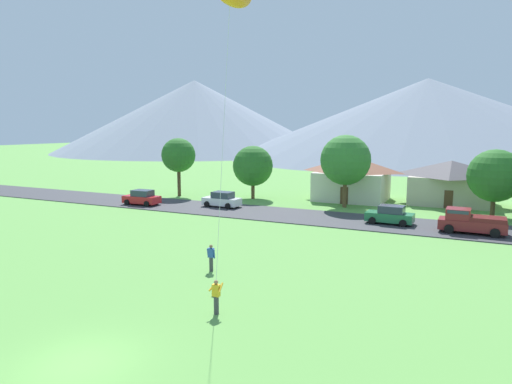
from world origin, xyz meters
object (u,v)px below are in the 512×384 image
Objects in this scene: parked_car_white_mid_west at (222,200)px; tree_near_left at (253,166)px; tree_near_right at (495,176)px; house_leftmost at (352,177)px; soccer_ball at (214,294)px; parked_car_green_east_end at (390,215)px; pickup_truck_maroon_west_side at (470,221)px; tree_center at (346,160)px; tree_right_of_center at (178,155)px; watcher_person at (211,257)px; parked_car_red_mid_east at (142,198)px; house_left_center at (451,182)px.

tree_near_left is at bearing 87.53° from parked_car_white_mid_west.
house_leftmost is at bearing 161.46° from tree_near_right.
house_leftmost is 35.29m from soccer_ball.
parked_car_green_east_end is 6.73m from pickup_truck_maroon_west_side.
tree_center reaches higher than house_leftmost.
tree_right_of_center reaches higher than tree_near_right.
tree_center is 26.34m from watcher_person.
tree_center is 15.63m from pickup_truck_maroon_west_side.
house_leftmost is 22.01m from tree_right_of_center.
tree_near_right reaches higher than parked_car_green_east_end.
tree_right_of_center is 8.93m from parked_car_red_mid_east.
tree_right_of_center reaches higher than soccer_ball.
parked_car_green_east_end is at bearing 171.56° from pickup_truck_maroon_west_side.
tree_near_right is 33.41m from soccer_ball.
watcher_person is 6.98× the size of soccer_ball.
house_left_center reaches higher than parked_car_green_east_end.
tree_right_of_center is (-21.51, -0.72, 0.01)m from tree_center.
parked_car_white_mid_west and parked_car_red_mid_east have the same top height.
soccer_ball is at bearing -104.83° from house_left_center.
tree_near_right is 1.58× the size of parked_car_white_mid_west.
parked_car_white_mid_west is 1.00× the size of parked_car_green_east_end.
parked_car_white_mid_west is at bearing 118.58° from soccer_ball.
house_left_center is at bearing 35.93° from tree_center.
house_left_center is 1.18× the size of tree_center.
house_left_center is at bearing 98.15° from pickup_truck_maroon_west_side.
watcher_person is at bearing -128.85° from pickup_truck_maroon_west_side.
tree_near_left is 33.65m from soccer_ball.
tree_right_of_center is 1.75× the size of parked_car_red_mid_east.
house_left_center is 39.57× the size of soccer_ball.
soccer_ball is (0.63, -29.52, -5.13)m from tree_center.
tree_center is (11.96, -1.43, 1.18)m from tree_near_left.
parked_car_green_east_end is at bearing 76.42° from soccer_ball.
tree_right_of_center is 35.24m from pickup_truck_maroon_west_side.
tree_right_of_center is at bearing 166.96° from parked_car_green_east_end.
soccer_ball is at bearing -67.87° from tree_near_left.
tree_near_left reaches higher than house_leftmost.
tree_near_left is 0.98× the size of tree_near_right.
tree_right_of_center is at bearing 151.00° from parked_car_white_mid_west.
tree_right_of_center is at bearing 92.03° from parked_car_red_mid_east.
tree_center reaches higher than house_left_center.
house_left_center reaches higher than parked_car_red_mid_east.
pickup_truck_maroon_west_side is at bearing -32.47° from tree_center.
tree_center reaches higher than parked_car_white_mid_west.
parked_car_red_mid_east is (-35.87, -9.03, -3.27)m from tree_near_right.
tree_right_of_center reaches higher than pickup_truck_maroon_west_side.
tree_center is 1.53× the size of pickup_truck_maroon_west_side.
pickup_truck_maroon_west_side is at bearing 51.15° from watcher_person.
house_left_center is 2.23× the size of parked_car_green_east_end.
house_left_center is 1.81× the size of pickup_truck_maroon_west_side.
house_left_center is 5.67× the size of watcher_person.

